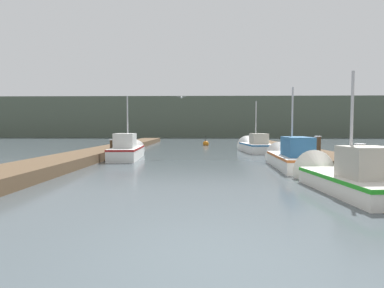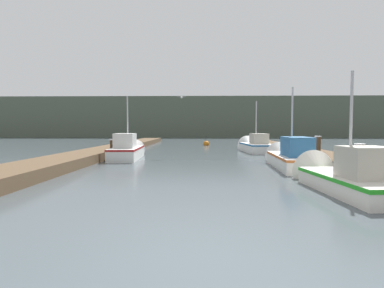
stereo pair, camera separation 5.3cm
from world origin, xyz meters
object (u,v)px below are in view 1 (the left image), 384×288
Objects in this scene: fishing_boat_3 at (254,146)px; mooring_piling_3 at (353,166)px; fishing_boat_0 at (346,177)px; fishing_boat_2 at (128,150)px; channel_buoy at (206,144)px; seagull_1 at (181,97)px; mooring_piling_2 at (112,149)px; mooring_piling_0 at (360,161)px; mooring_piling_1 at (318,151)px; fishing_boat_1 at (291,157)px.

fishing_boat_3 is 12.36m from mooring_piling_3.
fishing_boat_2 reaches higher than fishing_boat_0.
channel_buoy is 2.03× the size of seagull_1.
channel_buoy is at bearing 66.34° from mooring_piling_2.
mooring_piling_3 is (9.61, -7.10, -0.01)m from fishing_boat_2.
seagull_1 is (-5.37, 10.24, 3.35)m from fishing_boat_0.
fishing_boat_2 is 9.43× the size of seagull_1.
mooring_piling_2 is 14.55m from channel_buoy.
mooring_piling_0 is (9.89, -6.99, 0.14)m from fishing_boat_2.
mooring_piling_2 is at bearing 132.66° from fishing_boat_0.
mooring_piling_0 is at bearing -32.47° from mooring_piling_2.
fishing_boat_0 is at bearing -50.01° from fishing_boat_2.
mooring_piling_1 reaches higher than channel_buoy.
fishing_boat_3 is at bearing 96.81° from mooring_piling_0.
fishing_boat_3 is 3.67× the size of mooring_piling_1.
fishing_boat_0 reaches higher than mooring_piling_3.
fishing_boat_2 reaches higher than channel_buoy.
mooring_piling_3 is at bearing -33.54° from mooring_piling_2.
fishing_boat_0 is 5.69m from mooring_piling_1.
fishing_boat_2 reaches higher than mooring_piling_2.
seagull_1 reaches higher than mooring_piling_0.
mooring_piling_1 is 11.23m from mooring_piling_2.
mooring_piling_0 is (1.46, -12.20, 0.19)m from fishing_boat_3.
fishing_boat_3 is at bearing 29.68° from mooring_piling_2.
channel_buoy is at bearing 105.13° from fishing_boat_1.
fishing_boat_0 is at bearing -126.01° from mooring_piling_0.
fishing_boat_1 is at bearing 109.34° from mooring_piling_3.
fishing_boat_1 is 1.02× the size of fishing_boat_3.
mooring_piling_0 is 11.16m from seagull_1.
fishing_boat_0 is 2.41m from mooring_piling_0.
fishing_boat_3 is 9.59× the size of seagull_1.
fishing_boat_3 is at bearing 86.03° from fishing_boat_0.
fishing_boat_2 is 14.10m from channel_buoy.
mooring_piling_2 is 1.18× the size of mooring_piling_3.
fishing_boat_1 is at bearing 86.09° from fishing_boat_0.
fishing_boat_3 is 12.29m from mooring_piling_0.
channel_buoy is (-4.70, 20.30, -0.31)m from mooring_piling_3.
mooring_piling_3 is 11.12m from seagull_1.
mooring_piling_3 is (10.53, -6.98, -0.09)m from mooring_piling_2.
fishing_boat_1 is at bearing -78.25° from channel_buoy.
fishing_boat_0 is 0.87× the size of fishing_boat_2.
fishing_boat_2 is at bearing 7.22° from mooring_piling_2.
mooring_piling_1 reaches higher than mooring_piling_2.
mooring_piling_2 is at bearing -176.28° from fishing_boat_2.
fishing_boat_3 is at bearing 28.22° from fishing_boat_2.
mooring_piling_1 is (-0.07, 3.57, 0.09)m from mooring_piling_0.
mooring_piling_2 is 2.06× the size of seagull_1.
fishing_boat_3 is 4.65× the size of mooring_piling_2.
mooring_piling_0 is at bearing -50.84° from seagull_1.
mooring_piling_2 is (-10.73, 3.30, -0.15)m from mooring_piling_1.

